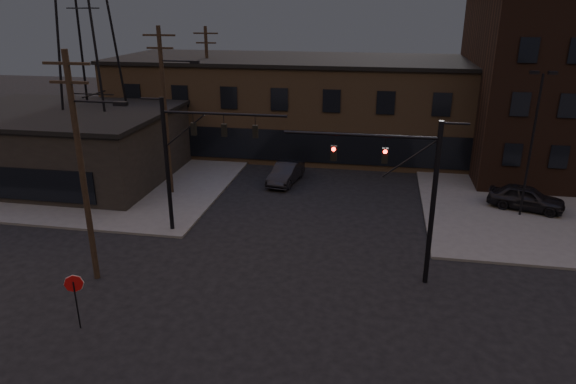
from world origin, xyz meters
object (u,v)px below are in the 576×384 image
object	(u,v)px
traffic_signal_far	(187,151)
parked_car_lot_a	(526,197)
traffic_signal_near	(409,186)
car_crossing	(286,173)
stop_sign	(74,289)
parked_car_lot_b	(510,173)

from	to	relation	value
traffic_signal_far	parked_car_lot_a	bearing A→B (deg)	19.32
traffic_signal_near	car_crossing	world-z (taller)	traffic_signal_near
stop_sign	parked_car_lot_a	distance (m)	27.50
parked_car_lot_a	traffic_signal_near	bearing A→B (deg)	160.18
parked_car_lot_a	car_crossing	distance (m)	16.67
parked_car_lot_b	parked_car_lot_a	bearing A→B (deg)	-154.21
stop_sign	traffic_signal_far	bearing A→B (deg)	82.68
parked_car_lot_b	car_crossing	world-z (taller)	car_crossing
stop_sign	parked_car_lot_a	bearing A→B (deg)	38.43
stop_sign	car_crossing	world-z (taller)	stop_sign
car_crossing	stop_sign	bearing A→B (deg)	-95.77
traffic_signal_far	stop_sign	xyz separation A→B (m)	(-1.28, -9.99, -3.17)
traffic_signal_near	parked_car_lot_b	size ratio (longest dim) A/B	1.75
traffic_signal_near	traffic_signal_far	bearing A→B (deg)	163.83
stop_sign	parked_car_lot_a	world-z (taller)	stop_sign
parked_car_lot_a	car_crossing	xyz separation A→B (m)	(-16.45, 2.74, -0.18)
traffic_signal_near	car_crossing	bearing A→B (deg)	121.82
stop_sign	car_crossing	bearing A→B (deg)	75.62
stop_sign	traffic_signal_near	bearing A→B (deg)	25.90
traffic_signal_near	traffic_signal_far	xyz separation A→B (m)	(-12.07, 3.50, 0.08)
parked_car_lot_a	parked_car_lot_b	xyz separation A→B (m)	(0.18, 5.65, -0.13)
stop_sign	car_crossing	xyz separation A→B (m)	(5.08, 19.82, -1.08)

